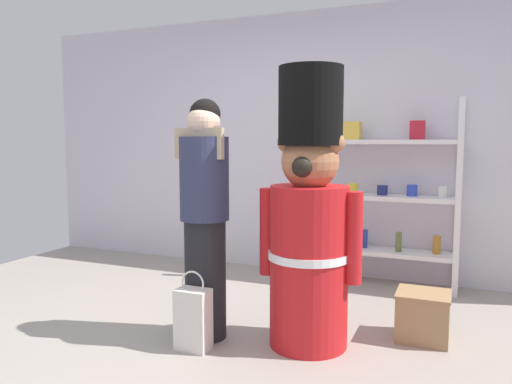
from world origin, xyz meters
The scene contains 7 objects.
ground_plane centered at (0.00, 0.00, 0.00)m, with size 6.40×6.40×0.00m, color #9E9389.
back_wall centered at (0.00, 2.20, 1.30)m, with size 6.40×0.12×2.60m, color silver.
merchandise_shelf centered at (0.69, 1.98, 0.85)m, with size 1.36×0.35×1.69m.
teddy_bear_guard centered at (0.48, 0.38, 0.81)m, with size 0.68×0.52×1.79m.
person_shopper centered at (-0.20, 0.24, 0.84)m, with size 0.34×0.33×1.61m.
shopping_bag centered at (-0.18, 0.03, 0.20)m, with size 0.21×0.14×0.51m.
display_crate centered at (1.17, 0.76, 0.16)m, with size 0.35×0.32×0.32m.
Camera 1 is at (1.36, -2.61, 1.33)m, focal length 34.44 mm.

